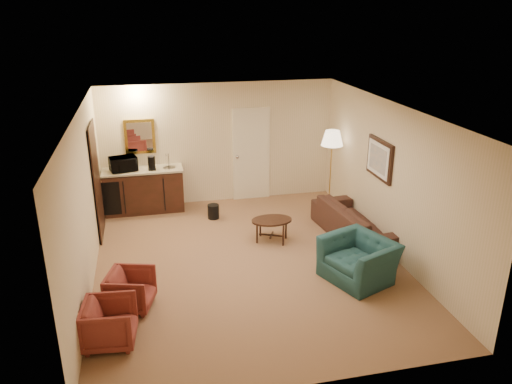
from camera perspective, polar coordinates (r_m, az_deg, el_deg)
ground at (r=8.53m, az=-0.94°, el=-8.06°), size 6.00×6.00×0.00m
room_walls at (r=8.56m, az=-2.70°, el=4.47°), size 5.02×6.01×2.61m
wetbar_cabinet at (r=10.69m, az=-12.67°, el=0.20°), size 1.64×0.58×0.92m
sofa at (r=9.42m, az=11.29°, el=-2.82°), size 0.84×2.16×0.82m
teal_armchair at (r=8.02m, az=11.70°, el=-6.86°), size 1.02×1.21×0.91m
rose_chair_near at (r=7.44m, az=-14.14°, el=-10.61°), size 0.72×0.74×0.63m
rose_chair_far at (r=6.80m, az=-16.38°, el=-13.96°), size 0.66×0.69×0.65m
coffee_table at (r=9.19m, az=1.80°, el=-4.37°), size 0.89×0.77×0.43m
floor_lamp at (r=10.57m, az=8.52°, el=2.51°), size 0.46×0.46×1.71m
waste_bin at (r=10.21m, az=-4.89°, el=-2.24°), size 0.26×0.26×0.29m
microwave at (r=10.49m, az=-14.96°, el=3.29°), size 0.58×0.41×0.36m
coffee_maker at (r=10.42m, az=-11.84°, el=3.25°), size 0.20×0.20×0.29m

